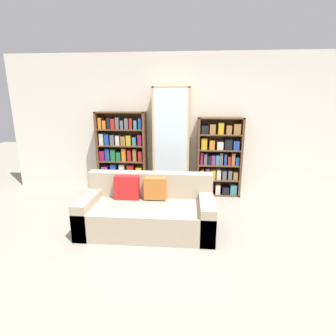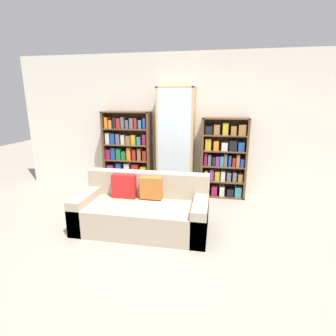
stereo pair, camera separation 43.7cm
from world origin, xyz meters
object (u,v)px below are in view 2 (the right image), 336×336
at_px(couch, 143,210).
at_px(display_cabinet, 176,143).
at_px(wine_bottle, 195,195).
at_px(bookshelf_right, 224,160).
at_px(bookshelf_left, 128,154).

bearing_deg(couch, display_cabinet, 81.19).
height_order(couch, wine_bottle, couch).
height_order(display_cabinet, wine_bottle, display_cabinet).
relative_size(display_cabinet, bookshelf_right, 1.36).
xyz_separation_m(couch, wine_bottle, (0.67, 1.08, -0.12)).
bearing_deg(bookshelf_left, wine_bottle, -18.39).
bearing_deg(couch, bookshelf_left, 115.87).
xyz_separation_m(bookshelf_left, display_cabinet, (0.99, -0.02, 0.26)).
distance_m(bookshelf_left, wine_bottle, 1.62).
bearing_deg(bookshelf_right, couch, -126.89).
distance_m(bookshelf_left, bookshelf_right, 1.91).
bearing_deg(wine_bottle, couch, -121.77).
bearing_deg(couch, bookshelf_right, 53.11).
xyz_separation_m(couch, display_cabinet, (0.24, 1.53, 0.76)).
height_order(display_cabinet, bookshelf_right, display_cabinet).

